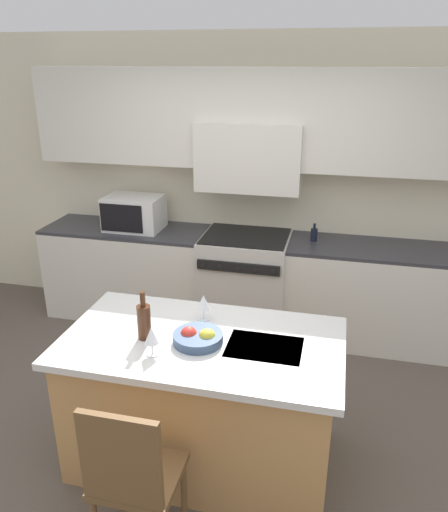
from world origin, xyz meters
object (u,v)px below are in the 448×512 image
(wine_bottle, at_px, (144,321))
(wine_glass_near, at_px, (152,336))
(wine_glass_far, at_px, (204,303))
(fruit_bowl, at_px, (198,337))
(microwave, at_px, (134,213))
(oil_bottle_on_counter, at_px, (314,234))
(island_chair, at_px, (132,475))
(range_stove, at_px, (245,282))

(wine_bottle, relative_size, wine_glass_near, 1.76)
(wine_bottle, relative_size, wine_glass_far, 1.76)
(fruit_bowl, bearing_deg, microwave, 122.62)
(wine_glass_far, bearing_deg, oil_bottle_on_counter, 69.70)
(microwave, bearing_deg, oil_bottle_on_counter, 1.74)
(island_chair, bearing_deg, wine_bottle, 105.28)
(wine_glass_far, bearing_deg, wine_glass_near, -110.59)
(wine_glass_near, distance_m, fruit_bowl, 0.30)
(island_chair, relative_size, wine_bottle, 3.25)
(wine_glass_far, height_order, oil_bottle_on_counter, oil_bottle_on_counter)
(wine_bottle, bearing_deg, fruit_bowl, 4.85)
(range_stove, distance_m, microwave, 1.26)
(wine_glass_near, xyz_separation_m, fruit_bowl, (0.22, 0.19, -0.09))
(wine_glass_far, distance_m, fruit_bowl, 0.29)
(range_stove, xyz_separation_m, island_chair, (-0.07, -2.54, 0.09))
(island_chair, distance_m, wine_bottle, 0.86)
(wine_glass_far, bearing_deg, island_chair, -95.00)
(range_stove, relative_size, island_chair, 0.95)
(range_stove, height_order, microwave, microwave)
(island_chair, height_order, wine_glass_far, wine_glass_far)
(range_stove, height_order, wine_glass_near, wine_glass_near)
(microwave, height_order, island_chair, microwave)
(microwave, xyz_separation_m, wine_glass_near, (0.95, -2.01, -0.07))
(wine_bottle, distance_m, fruit_bowl, 0.34)
(microwave, bearing_deg, wine_bottle, -65.55)
(microwave, xyz_separation_m, wine_bottle, (0.84, -1.85, -0.07))
(island_chair, distance_m, wine_glass_far, 1.11)
(island_chair, distance_m, fruit_bowl, 0.84)
(fruit_bowl, bearing_deg, oil_bottle_on_counter, 73.66)
(range_stove, relative_size, wine_bottle, 3.09)
(fruit_bowl, bearing_deg, wine_glass_near, -139.13)
(microwave, height_order, wine_bottle, microwave)
(microwave, distance_m, wine_glass_far, 1.91)
(wine_bottle, height_order, wine_glass_near, wine_bottle)
(range_stove, distance_m, wine_glass_far, 1.62)
(wine_glass_near, height_order, fruit_bowl, wine_glass_near)
(wine_glass_near, bearing_deg, wine_glass_far, 69.41)
(wine_glass_near, height_order, wine_glass_far, same)
(island_chair, relative_size, wine_glass_far, 5.70)
(island_chair, xyz_separation_m, oil_bottle_on_counter, (0.68, 2.61, 0.43))
(wine_bottle, xyz_separation_m, wine_glass_near, (0.11, -0.16, 0.00))
(microwave, distance_m, wine_bottle, 2.03)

